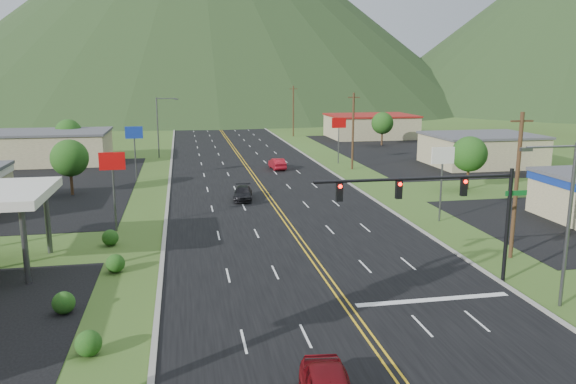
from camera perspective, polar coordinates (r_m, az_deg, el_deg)
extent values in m
cylinder|color=black|center=(36.21, 21.38, -3.23)|extent=(0.24, 0.24, 7.00)
cylinder|color=black|center=(32.76, 12.86, 1.33)|extent=(12.00, 0.18, 0.18)
cube|color=#0C591E|center=(35.98, 22.17, -0.11)|extent=(1.40, 0.06, 0.30)
cube|color=black|center=(34.17, 17.43, 0.49)|extent=(0.35, 0.28, 1.05)
sphere|color=#FF0C05|center=(33.95, 17.61, 1.01)|extent=(0.22, 0.22, 0.22)
cube|color=black|center=(32.49, 11.19, 0.24)|extent=(0.35, 0.28, 1.05)
sphere|color=#FF0C05|center=(32.26, 11.33, 0.78)|extent=(0.22, 0.22, 0.22)
cube|color=black|center=(31.37, 5.24, 0.00)|extent=(0.35, 0.28, 1.05)
sphere|color=#FF0C05|center=(31.13, 5.35, 0.56)|extent=(0.22, 0.22, 0.22)
cylinder|color=#59595E|center=(33.37, 26.58, -3.16)|extent=(0.20, 0.20, 9.00)
cylinder|color=#59595E|center=(31.74, 25.23, 4.17)|extent=(2.88, 0.12, 0.12)
cube|color=#59595E|center=(30.94, 23.05, 4.00)|extent=(0.60, 0.25, 0.18)
cylinder|color=#59595E|center=(85.93, -13.09, 6.36)|extent=(0.20, 0.20, 9.00)
cylinder|color=#59595E|center=(85.59, -12.25, 9.27)|extent=(2.88, 0.12, 0.12)
cube|color=#59595E|center=(85.57, -11.28, 9.24)|extent=(0.60, 0.25, 0.18)
cylinder|color=#59595E|center=(37.14, -25.18, -4.78)|extent=(0.36, 0.36, 5.00)
cylinder|color=#59595E|center=(42.77, -23.25, -2.51)|extent=(0.36, 0.36, 5.00)
cube|color=#C9BB8C|center=(86.36, -23.75, 4.08)|extent=(18.00, 11.00, 4.20)
cube|color=#4C4C51|center=(86.12, -23.88, 5.56)|extent=(18.40, 11.40, 0.30)
cube|color=#C9BB8C|center=(81.97, 19.04, 4.00)|extent=(14.00, 11.00, 4.00)
cube|color=#4C4C51|center=(81.72, 19.15, 5.49)|extent=(14.40, 11.40, 0.30)
cube|color=#C9BB8C|center=(112.10, 8.38, 6.56)|extent=(16.00, 12.00, 4.20)
cube|color=maroon|center=(111.92, 8.42, 7.71)|extent=(16.40, 12.40, 0.30)
cylinder|color=#59595E|center=(46.89, -17.20, -0.85)|extent=(0.16, 0.16, 5.00)
cube|color=#B40A0A|center=(46.32, -17.44, 3.02)|extent=(2.00, 0.18, 1.40)
cylinder|color=#59595E|center=(68.44, -15.24, 3.19)|extent=(0.16, 0.16, 5.00)
cube|color=navy|center=(68.05, -15.39, 5.85)|extent=(2.00, 0.18, 1.40)
cylinder|color=#59595E|center=(49.53, 15.26, -0.07)|extent=(0.16, 0.16, 5.00)
cube|color=white|center=(48.98, 15.46, 3.60)|extent=(2.00, 0.18, 1.40)
cylinder|color=#59595E|center=(79.12, 5.15, 4.70)|extent=(0.16, 0.16, 5.00)
cube|color=#B40A0A|center=(78.78, 5.20, 7.01)|extent=(2.00, 0.18, 1.40)
cylinder|color=#382314|center=(62.54, -21.14, 1.07)|extent=(0.30, 0.30, 3.00)
sphere|color=#1A4F16|center=(62.16, -21.31, 3.24)|extent=(3.84, 3.84, 3.84)
cylinder|color=#382314|center=(89.70, -21.29, 4.15)|extent=(0.30, 0.30, 3.00)
sphere|color=#1A4F16|center=(89.44, -21.41, 5.67)|extent=(3.84, 3.84, 3.84)
cylinder|color=#382314|center=(64.26, 17.81, 1.58)|extent=(0.30, 0.30, 3.00)
sphere|color=#1A4F16|center=(63.90, 17.94, 3.69)|extent=(3.84, 3.84, 3.84)
cylinder|color=#382314|center=(100.25, 9.52, 5.55)|extent=(0.30, 0.30, 3.00)
sphere|color=#1A4F16|center=(100.02, 9.57, 6.92)|extent=(3.84, 3.84, 3.84)
cylinder|color=#382314|center=(40.76, 22.18, 0.51)|extent=(0.28, 0.28, 10.00)
cube|color=#382314|center=(40.18, 22.68, 6.67)|extent=(1.60, 0.12, 0.12)
cylinder|color=#382314|center=(74.22, 6.62, 6.13)|extent=(0.28, 0.28, 10.00)
cube|color=#382314|center=(73.90, 6.70, 9.53)|extent=(1.60, 0.12, 0.12)
cylinder|color=#382314|center=(112.90, 0.54, 8.20)|extent=(0.28, 0.28, 10.00)
cube|color=#382314|center=(112.70, 0.55, 10.44)|extent=(1.60, 0.12, 0.12)
cylinder|color=#382314|center=(152.27, -2.43, 9.18)|extent=(0.28, 0.28, 10.00)
cube|color=#382314|center=(152.11, -2.45, 10.84)|extent=(1.60, 0.12, 0.12)
imported|color=black|center=(56.37, -4.59, -0.17)|extent=(2.35, 4.60, 1.28)
imported|color=maroon|center=(74.12, -1.10, 2.87)|extent=(1.79, 4.48, 1.45)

